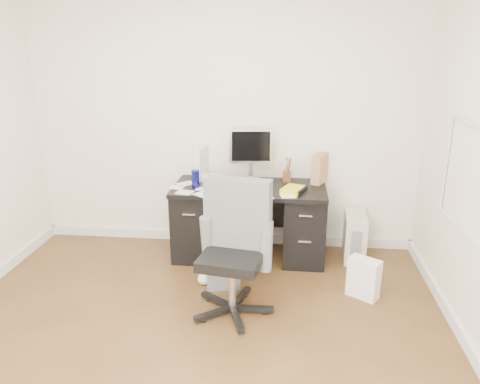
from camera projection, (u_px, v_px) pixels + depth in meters
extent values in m
plane|color=#492F17|center=(187.00, 355.00, 3.31)|extent=(4.00, 4.00, 0.00)
cube|color=silver|center=(224.00, 120.00, 4.79)|extent=(4.00, 0.02, 2.70)
cube|color=silver|center=(225.00, 237.00, 5.17)|extent=(4.00, 0.03, 0.10)
cube|color=silver|center=(480.00, 369.00, 3.10)|extent=(0.03, 4.00, 0.10)
cube|color=black|center=(249.00, 188.00, 4.62)|extent=(1.50, 0.70, 0.04)
cube|color=black|center=(196.00, 222.00, 4.79)|extent=(0.40, 0.60, 0.71)
cube|color=black|center=(304.00, 226.00, 4.68)|extent=(0.40, 0.60, 0.71)
cube|color=black|center=(252.00, 204.00, 5.01)|extent=(0.70, 0.03, 0.51)
cube|color=black|center=(235.00, 185.00, 4.60)|extent=(0.48, 0.19, 0.03)
sphere|color=silver|center=(270.00, 187.00, 4.49)|extent=(0.06, 0.06, 0.05)
cylinder|color=navy|center=(195.00, 179.00, 4.56)|extent=(0.08, 0.08, 0.17)
cube|color=silver|center=(202.00, 163.00, 4.83)|extent=(0.18, 0.31, 0.34)
cube|color=#9C774B|center=(320.00, 168.00, 4.70)|extent=(0.21, 0.28, 0.29)
cube|color=yellow|center=(294.00, 190.00, 4.45)|extent=(0.26, 0.29, 0.04)
cube|color=beige|center=(355.00, 237.00, 4.73)|extent=(0.24, 0.48, 0.46)
cube|color=white|center=(364.00, 278.00, 4.01)|extent=(0.32, 0.30, 0.36)
cube|color=#533018|center=(233.00, 245.00, 4.58)|extent=(0.50, 0.50, 0.42)
cube|color=slate|center=(223.00, 276.00, 4.24)|extent=(0.34, 0.30, 0.17)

